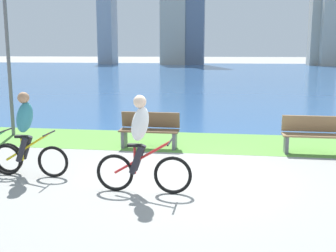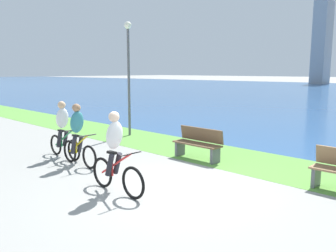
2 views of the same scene
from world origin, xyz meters
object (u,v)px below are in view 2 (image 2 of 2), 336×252
object	(u,v)px
cyclist_distant_rear	(63,130)
cyclist_lead	(115,153)
lamppost_tall	(129,63)
cyclist_trailing	(78,135)
bench_near_path	(198,144)

from	to	relation	value
cyclist_distant_rear	cyclist_lead	bearing A→B (deg)	-12.19
lamppost_tall	cyclist_trailing	bearing A→B (deg)	-57.67
bench_near_path	lamppost_tall	size ratio (longest dim) A/B	0.34
cyclist_lead	bench_near_path	distance (m)	3.40
cyclist_trailing	bench_near_path	bearing A→B (deg)	55.39
cyclist_distant_rear	lamppost_tall	xyz separation A→B (m)	(-1.34, 3.60, 1.97)
cyclist_lead	bench_near_path	bearing A→B (deg)	98.64
cyclist_trailing	lamppost_tall	distance (m)	4.86
bench_near_path	cyclist_lead	bearing A→B (deg)	-81.36
cyclist_lead	lamppost_tall	bearing A→B (deg)	137.72
bench_near_path	cyclist_trailing	bearing A→B (deg)	-124.61
cyclist_lead	cyclist_trailing	xyz separation A→B (m)	(-2.40, 0.59, -0.01)
cyclist_distant_rear	bench_near_path	xyz separation A→B (m)	(2.94, 2.60, -0.38)
cyclist_lead	bench_near_path	xyz separation A→B (m)	(-0.51, 3.34, -0.39)
cyclist_lead	bench_near_path	size ratio (longest dim) A/B	1.14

